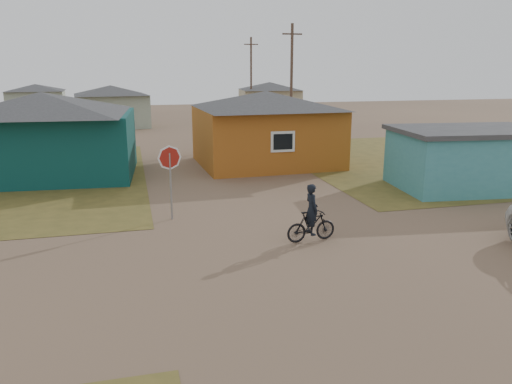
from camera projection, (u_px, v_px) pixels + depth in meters
ground at (314, 263)px, 13.35m from camera, size 120.00×120.00×0.00m
grass_ne at (462, 158)px, 28.91m from camera, size 20.00×18.00×0.00m
house_teal at (44, 134)px, 23.53m from camera, size 8.93×7.08×4.00m
house_yellow at (266, 127)px, 26.63m from camera, size 7.72×6.76×3.90m
shed_turquoise at (469, 158)px, 21.41m from camera, size 6.71×4.93×2.60m
house_pale_west at (112, 106)px, 43.45m from camera, size 7.04×6.15×3.60m
house_beige_east at (270, 99)px, 52.90m from camera, size 6.95×6.05×3.60m
house_pale_north at (37, 100)px, 52.86m from camera, size 6.28×5.81×3.40m
utility_pole_near at (291, 82)px, 34.58m from camera, size 1.40×0.20×8.00m
utility_pole_far at (251, 77)px, 49.87m from camera, size 1.40×0.20×8.00m
stop_sign at (170, 166)px, 16.79m from camera, size 0.84×0.13×2.58m
cyclist at (311, 221)px, 14.94m from camera, size 1.60×0.60×1.77m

